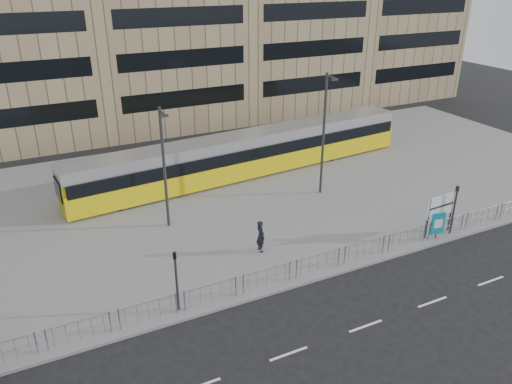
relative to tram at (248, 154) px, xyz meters
name	(u,v)px	position (x,y,z in m)	size (l,w,h in m)	color
ground	(284,291)	(-4.86, -14.39, -1.78)	(120.00, 120.00, 0.00)	black
plaza	(200,198)	(-4.86, -2.39, -1.71)	(64.00, 24.00, 0.15)	slate
kerb	(283,289)	(-4.86, -14.34, -1.71)	(64.00, 0.25, 0.17)	gray
pedestrian_barrier	(313,260)	(-2.86, -13.89, -0.80)	(32.07, 0.07, 1.10)	#93969C
road_markings	(347,333)	(-3.86, -18.39, -1.78)	(62.00, 0.12, 0.01)	white
tram	(248,154)	(0.00, 0.00, 0.00)	(27.75, 5.11, 3.26)	yellow
station_sign	(441,208)	(6.08, -13.59, 0.12)	(2.20, 0.24, 2.53)	#2D2D30
ad_panel	(438,224)	(5.61, -13.99, -0.65)	(0.89, 0.21, 1.67)	#2D2D30
pedestrian	(261,236)	(-4.29, -10.66, -0.69)	(0.69, 0.45, 1.88)	black
traffic_light_west	(176,274)	(-10.10, -13.68, 0.34)	(0.23, 0.25, 3.10)	#2D2D30
traffic_light_east	(455,204)	(6.85, -13.89, 0.34)	(0.22, 0.24, 3.10)	#2D2D30
lamp_post_west	(164,164)	(-8.03, -5.49, 2.48)	(0.45, 1.04, 7.49)	#2D2D30
lamp_post_east	(324,130)	(3.11, -5.46, 2.97)	(0.45, 1.04, 8.45)	#2D2D30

